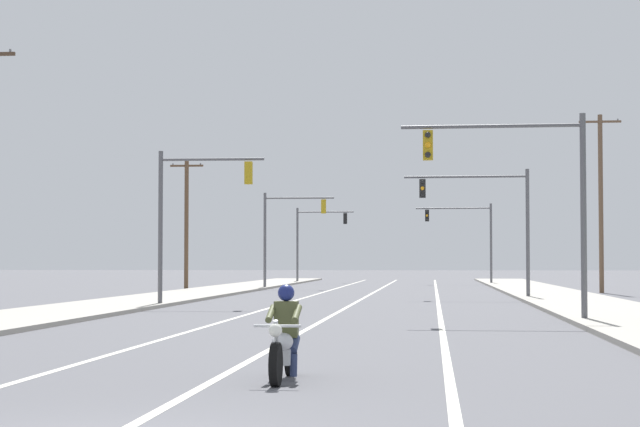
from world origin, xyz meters
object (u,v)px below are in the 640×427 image
at_px(traffic_signal_far_left, 314,233).
at_px(utility_pole_left_far, 186,221).
at_px(traffic_signal_mid_right, 491,212).
at_px(traffic_signal_mid_left, 285,226).
at_px(traffic_signal_far_right, 469,230).
at_px(traffic_signal_near_right, 529,183).
at_px(traffic_signal_near_left, 190,204).
at_px(utility_pole_right_far, 601,199).
at_px(motorcycle_with_rider, 284,342).

distance_m(traffic_signal_far_left, utility_pole_left_far, 24.14).
height_order(traffic_signal_mid_right, traffic_signal_far_left, same).
relative_size(traffic_signal_mid_left, traffic_signal_far_right, 1.00).
bearing_deg(traffic_signal_near_right, traffic_signal_mid_left, 108.09).
height_order(traffic_signal_near_left, utility_pole_left_far, utility_pole_left_far).
bearing_deg(utility_pole_right_far, traffic_signal_far_left, 124.82).
xyz_separation_m(utility_pole_right_far, utility_pole_left_far, (-24.80, 4.22, -1.00)).
bearing_deg(utility_pole_left_far, traffic_signal_far_right, 44.62).
bearing_deg(traffic_signal_far_left, traffic_signal_near_right, -77.81).
xyz_separation_m(traffic_signal_mid_left, utility_pole_right_far, (18.96, -6.92, 1.20)).
bearing_deg(traffic_signal_near_left, traffic_signal_far_right, 73.87).
xyz_separation_m(traffic_signal_mid_left, utility_pole_left_far, (-5.84, -2.70, 0.20)).
height_order(traffic_signal_near_right, utility_pole_right_far, utility_pole_right_far).
height_order(traffic_signal_mid_right, traffic_signal_mid_left, same).
relative_size(traffic_signal_near_right, utility_pole_left_far, 0.76).
xyz_separation_m(traffic_signal_near_right, utility_pole_right_far, (6.64, 30.76, 1.15)).
relative_size(traffic_signal_mid_right, utility_pole_right_far, 0.61).
bearing_deg(utility_pole_right_far, traffic_signal_near_right, -102.19).
bearing_deg(traffic_signal_mid_left, traffic_signal_near_left, -90.30).
bearing_deg(motorcycle_with_rider, traffic_signal_far_right, 85.83).
relative_size(traffic_signal_mid_right, traffic_signal_mid_left, 1.00).
distance_m(traffic_signal_near_right, traffic_signal_mid_left, 39.64).
bearing_deg(motorcycle_with_rider, traffic_signal_mid_left, 97.52).
distance_m(traffic_signal_mid_right, utility_pole_left_far, 23.28).
bearing_deg(utility_pole_left_far, traffic_signal_far_left, 76.79).
height_order(traffic_signal_mid_right, traffic_signal_far_right, same).
relative_size(traffic_signal_near_right, traffic_signal_far_left, 1.00).
xyz_separation_m(motorcycle_with_rider, traffic_signal_near_left, (-7.32, 26.68, 3.47)).
distance_m(traffic_signal_far_right, utility_pole_left_far, 25.40).
distance_m(traffic_signal_far_left, utility_pole_right_far, 33.79).
relative_size(traffic_signal_mid_right, utility_pole_left_far, 0.76).
bearing_deg(traffic_signal_far_left, traffic_signal_mid_right, -71.80).
bearing_deg(traffic_signal_mid_left, traffic_signal_far_left, 90.90).
height_order(traffic_signal_near_right, traffic_signal_mid_right, same).
xyz_separation_m(traffic_signal_near_right, traffic_signal_near_left, (-12.46, 10.01, -0.08)).
xyz_separation_m(traffic_signal_near_left, traffic_signal_mid_left, (0.15, 27.67, 0.02)).
bearing_deg(traffic_signal_far_right, traffic_signal_mid_right, -90.01).
bearing_deg(traffic_signal_mid_right, utility_pole_left_far, 140.91).
xyz_separation_m(motorcycle_with_rider, traffic_signal_mid_left, (-7.17, 54.35, 3.49)).
xyz_separation_m(motorcycle_with_rider, traffic_signal_far_right, (5.06, 69.49, 3.57)).
bearing_deg(utility_pole_right_far, traffic_signal_far_right, 106.94).
relative_size(traffic_signal_near_right, utility_pole_right_far, 0.61).
xyz_separation_m(traffic_signal_near_left, traffic_signal_far_right, (12.38, 42.81, 0.10)).
bearing_deg(traffic_signal_mid_right, utility_pole_right_far, 57.25).
bearing_deg(traffic_signal_far_left, traffic_signal_far_right, -24.25).
distance_m(traffic_signal_near_left, traffic_signal_mid_left, 27.67).
height_order(traffic_signal_mid_right, utility_pole_left_far, utility_pole_left_far).
xyz_separation_m(motorcycle_with_rider, traffic_signal_near_right, (5.14, 16.67, 3.55)).
height_order(traffic_signal_mid_left, utility_pole_right_far, utility_pole_right_far).
height_order(traffic_signal_mid_right, utility_pole_right_far, utility_pole_right_far).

